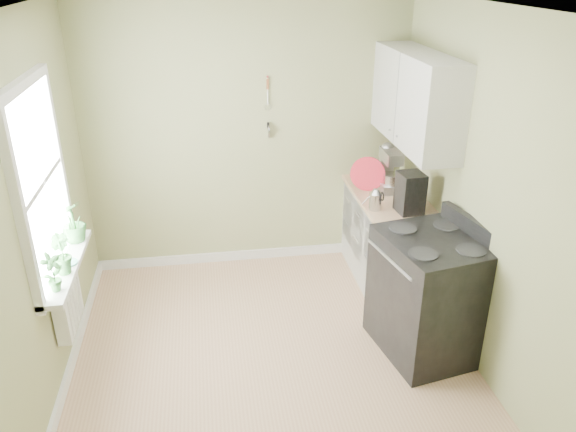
{
  "coord_description": "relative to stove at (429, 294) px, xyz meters",
  "views": [
    {
      "loc": [
        -0.43,
        -3.56,
        2.97
      ],
      "look_at": [
        0.21,
        0.55,
        1.06
      ],
      "focal_mm": 35.0,
      "sensor_mm": 36.0,
      "label": 1
    }
  ],
  "objects": [
    {
      "name": "floor",
      "position": [
        -1.28,
        -0.05,
        -0.52
      ],
      "size": [
        3.2,
        3.6,
        0.02
      ],
      "primitive_type": "cube",
      "color": "tan",
      "rests_on": "ground"
    },
    {
      "name": "ceiling",
      "position": [
        -1.28,
        -0.05,
        2.2
      ],
      "size": [
        3.2,
        3.6,
        0.02
      ],
      "primitive_type": "cube",
      "color": "white",
      "rests_on": "wall_back"
    },
    {
      "name": "wall_back",
      "position": [
        -1.28,
        1.76,
        0.84
      ],
      "size": [
        3.2,
        0.02,
        2.7
      ],
      "primitive_type": "cube",
      "color": "tan",
      "rests_on": "floor"
    },
    {
      "name": "wall_left",
      "position": [
        -2.89,
        -0.05,
        0.84
      ],
      "size": [
        0.02,
        3.6,
        2.7
      ],
      "primitive_type": "cube",
      "color": "tan",
      "rests_on": "floor"
    },
    {
      "name": "wall_right",
      "position": [
        0.33,
        -0.05,
        0.84
      ],
      "size": [
        0.02,
        3.6,
        2.7
      ],
      "primitive_type": "cube",
      "color": "tan",
      "rests_on": "floor"
    },
    {
      "name": "base_cabinets",
      "position": [
        0.02,
        0.95,
        -0.08
      ],
      "size": [
        0.6,
        1.6,
        0.87
      ],
      "primitive_type": "cube",
      "color": "silver",
      "rests_on": "floor"
    },
    {
      "name": "countertop",
      "position": [
        0.01,
        0.95,
        0.38
      ],
      "size": [
        0.64,
        1.6,
        0.04
      ],
      "primitive_type": "cube",
      "color": "tan",
      "rests_on": "base_cabinets"
    },
    {
      "name": "upper_cabinets",
      "position": [
        0.15,
        1.05,
        1.34
      ],
      "size": [
        0.35,
        1.4,
        0.8
      ],
      "primitive_type": "cube",
      "color": "silver",
      "rests_on": "wall_right"
    },
    {
      "name": "window",
      "position": [
        -2.86,
        0.25,
        1.04
      ],
      "size": [
        0.06,
        1.14,
        1.44
      ],
      "color": "white",
      "rests_on": "wall_left"
    },
    {
      "name": "window_sill",
      "position": [
        -2.79,
        0.25,
        0.37
      ],
      "size": [
        0.18,
        1.14,
        0.04
      ],
      "primitive_type": "cube",
      "color": "white",
      "rests_on": "wall_left"
    },
    {
      "name": "radiator",
      "position": [
        -2.82,
        0.2,
        0.04
      ],
      "size": [
        0.12,
        0.5,
        0.35
      ],
      "primitive_type": "cube",
      "color": "white",
      "rests_on": "wall_left"
    },
    {
      "name": "wall_utensils",
      "position": [
        -1.08,
        1.73,
        1.05
      ],
      "size": [
        0.02,
        0.14,
        0.58
      ],
      "color": "tan",
      "rests_on": "wall_back"
    },
    {
      "name": "stove",
      "position": [
        0.0,
        0.0,
        0.0
      ],
      "size": [
        0.87,
        0.95,
        1.14
      ],
      "color": "black",
      "rests_on": "floor"
    },
    {
      "name": "stand_mixer",
      "position": [
        0.05,
        1.29,
        0.58
      ],
      "size": [
        0.23,
        0.37,
        0.44
      ],
      "color": "#B2B2B7",
      "rests_on": "countertop"
    },
    {
      "name": "kettle",
      "position": [
        -0.23,
        0.83,
        0.49
      ],
      "size": [
        0.19,
        0.11,
        0.19
      ],
      "color": "silver",
      "rests_on": "countertop"
    },
    {
      "name": "coffee_maker",
      "position": [
        0.05,
        0.74,
        0.57
      ],
      "size": [
        0.23,
        0.25,
        0.36
      ],
      "color": "black",
      "rests_on": "countertop"
    },
    {
      "name": "red_tray",
      "position": [
        -0.17,
        1.29,
        0.56
      ],
      "size": [
        0.34,
        0.17,
        0.34
      ],
      "primitive_type": "cylinder",
      "rotation": [
        1.45,
        0.0,
        -0.35
      ],
      "color": "#B82231",
      "rests_on": "countertop"
    },
    {
      "name": "jar",
      "position": [
        -0.2,
        0.25,
        0.44
      ],
      "size": [
        0.08,
        0.08,
        0.09
      ],
      "color": "tan",
      "rests_on": "countertop"
    },
    {
      "name": "plant_a",
      "position": [
        -2.78,
        -0.14,
        0.53
      ],
      "size": [
        0.18,
        0.18,
        0.29
      ],
      "primitive_type": "imported",
      "rotation": [
        0.0,
        0.0,
        0.85
      ],
      "color": "#2E652C",
      "rests_on": "window_sill"
    },
    {
      "name": "plant_b",
      "position": [
        -2.78,
        0.12,
        0.54
      ],
      "size": [
        0.21,
        0.21,
        0.3
      ],
      "primitive_type": "imported",
      "rotation": [
        0.0,
        0.0,
        2.37
      ],
      "color": "#2E652C",
      "rests_on": "window_sill"
    },
    {
      "name": "plant_c",
      "position": [
        -2.78,
        0.62,
        0.55
      ],
      "size": [
        0.24,
        0.24,
        0.33
      ],
      "primitive_type": "imported",
      "rotation": [
        0.0,
        0.0,
        4.37
      ],
      "color": "#2E652C",
      "rests_on": "window_sill"
    }
  ]
}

